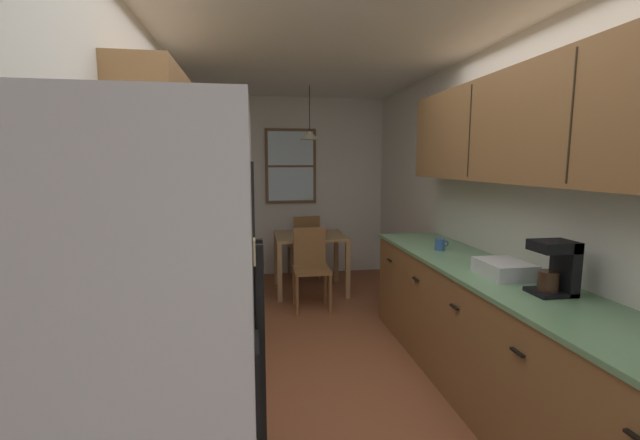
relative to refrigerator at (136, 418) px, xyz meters
name	(u,v)px	position (x,y,z in m)	size (l,w,h in m)	color
ground_plane	(325,350)	(0.95, 2.20, -0.89)	(12.00, 12.00, 0.00)	brown
wall_left	(156,209)	(-0.40, 2.20, 0.39)	(0.10, 9.00, 2.55)	silver
wall_right	(475,203)	(2.30, 2.20, 0.39)	(0.10, 9.00, 2.55)	silver
wall_back	(294,187)	(0.95, 4.85, 0.39)	(4.40, 0.10, 2.55)	silver
ceiling_slab	(325,41)	(0.95, 2.20, 1.70)	(4.40, 9.00, 0.08)	white
refrigerator	(136,418)	(0.00, 0.00, 0.00)	(0.74, 0.78, 1.78)	silver
stove_range	(173,408)	(-0.05, 0.73, -0.42)	(0.66, 0.64, 1.10)	black
microwave_over_range	(132,160)	(-0.16, 0.73, 0.75)	(0.39, 0.57, 0.33)	silver
counter_left	(203,315)	(-0.05, 2.01, -0.44)	(0.64, 1.93, 0.90)	olive
upper_cabinets_left	(175,135)	(-0.19, 1.96, 0.94)	(0.33, 2.01, 0.67)	olive
counter_right	(496,340)	(1.95, 1.23, -0.44)	(0.64, 3.32, 0.90)	olive
upper_cabinets_right	(535,126)	(2.09, 1.18, 0.97)	(0.33, 3.00, 0.72)	olive
dining_table	(310,244)	(1.05, 3.90, -0.28)	(0.87, 0.77, 0.73)	#A87F51
dining_chair_near	(311,264)	(0.98, 3.31, -0.39)	(0.40, 0.40, 0.90)	olive
dining_chair_far	(305,244)	(1.06, 4.49, -0.39)	(0.44, 0.44, 0.90)	olive
pendant_light	(310,135)	(1.05, 3.90, 1.07)	(0.24, 0.24, 0.64)	black
back_window	(291,166)	(0.89, 4.78, 0.69)	(0.73, 0.05, 1.06)	brown
trash_bin	(245,282)	(0.25, 3.33, -0.57)	(0.33, 0.33, 0.65)	white
storage_canister	(188,268)	(-0.05, 1.40, 0.10)	(0.12, 0.12, 0.17)	#265999
dish_towel	(248,379)	(0.31, 0.89, -0.39)	(0.02, 0.16, 0.24)	silver
coffee_maker	(557,266)	(2.02, 0.82, 0.17)	(0.22, 0.18, 0.31)	black
mug_by_coffeemaker	(440,244)	(1.90, 2.03, 0.06)	(0.12, 0.08, 0.10)	#335999
dish_rack	(504,269)	(1.95, 1.20, 0.06)	(0.28, 0.34, 0.10)	silver
table_serving_bowl	(316,232)	(1.12, 3.90, -0.13)	(0.16, 0.16, 0.06)	silver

